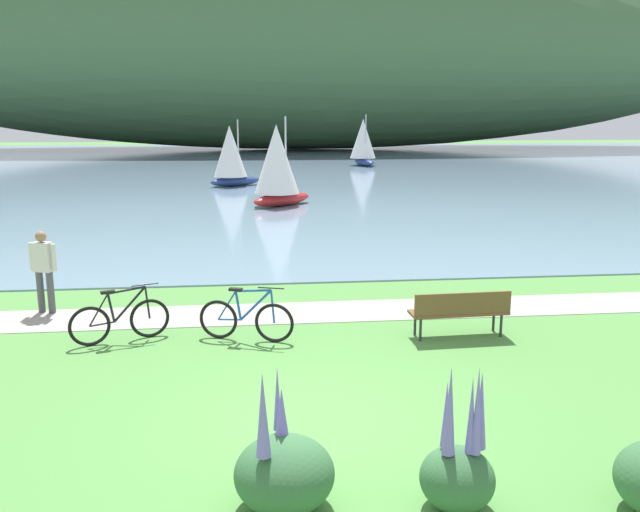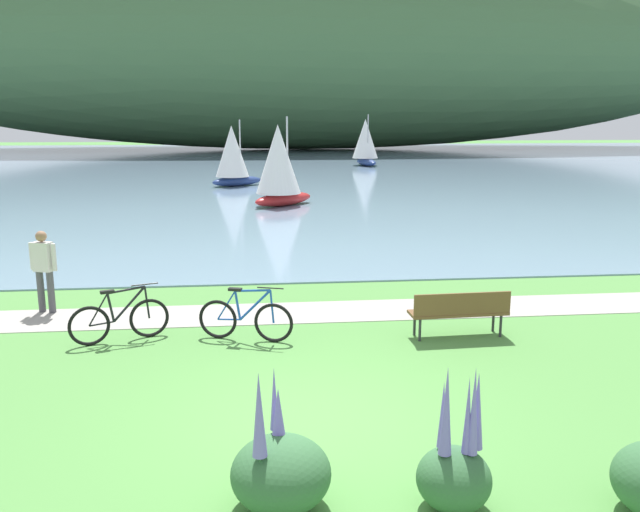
# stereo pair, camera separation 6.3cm
# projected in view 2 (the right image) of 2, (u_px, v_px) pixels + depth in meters

# --- Properties ---
(ground_plane) EXTENTS (200.00, 200.00, 0.00)m
(ground_plane) POSITION_uv_depth(u_px,v_px,m) (311.00, 420.00, 8.79)
(ground_plane) COLOR #518E42
(bay_water) EXTENTS (180.00, 80.00, 0.04)m
(bay_water) POSITION_uv_depth(u_px,v_px,m) (259.00, 165.00, 54.79)
(bay_water) COLOR #7A99B2
(bay_water) RESTS_ON ground
(distant_hillside) EXTENTS (111.41, 28.00, 23.70)m
(distant_hillside) POSITION_uv_depth(u_px,v_px,m) (305.00, 48.00, 78.33)
(distant_hillside) COLOR #42663D
(distant_hillside) RESTS_ON bay_water
(shoreline_path) EXTENTS (60.00, 1.50, 0.01)m
(shoreline_path) POSITION_uv_depth(u_px,v_px,m) (289.00, 313.00, 13.56)
(shoreline_path) COLOR #A39E93
(shoreline_path) RESTS_ON ground
(park_bench_near_camera) EXTENTS (1.82, 0.56, 0.88)m
(park_bench_near_camera) POSITION_uv_depth(u_px,v_px,m) (460.00, 310.00, 11.97)
(park_bench_near_camera) COLOR brown
(park_bench_near_camera) RESTS_ON ground
(bicycle_leaning_near_bench) EXTENTS (1.68, 0.68, 1.01)m
(bicycle_leaning_near_bench) POSITION_uv_depth(u_px,v_px,m) (120.00, 320.00, 11.79)
(bicycle_leaning_near_bench) COLOR black
(bicycle_leaning_near_bench) RESTS_ON ground
(bicycle_beside_path) EXTENTS (1.70, 0.60, 1.01)m
(bicycle_beside_path) POSITION_uv_depth(u_px,v_px,m) (246.00, 319.00, 11.84)
(bicycle_beside_path) COLOR black
(bicycle_beside_path) RESTS_ON ground
(person_at_shoreline) EXTENTS (0.58, 0.34, 1.71)m
(person_at_shoreline) POSITION_uv_depth(u_px,v_px,m) (44.00, 266.00, 13.40)
(person_at_shoreline) COLOR #4C4C51
(person_at_shoreline) RESTS_ON ground
(echium_bush_closest_to_camera) EXTENTS (1.04, 1.04, 1.60)m
(echium_bush_closest_to_camera) POSITION_uv_depth(u_px,v_px,m) (280.00, 471.00, 6.74)
(echium_bush_closest_to_camera) COLOR #386B3D
(echium_bush_closest_to_camera) RESTS_ON ground
(echium_bush_mid_cluster) EXTENTS (0.77, 0.77, 1.57)m
(echium_bush_mid_cluster) POSITION_uv_depth(u_px,v_px,m) (455.00, 470.00, 6.73)
(echium_bush_mid_cluster) COLOR #386B3D
(echium_bush_mid_cluster) RESTS_ON ground
(sailboat_nearest_to_shore) EXTENTS (3.19, 2.67, 3.75)m
(sailboat_nearest_to_shore) POSITION_uv_depth(u_px,v_px,m) (233.00, 155.00, 37.34)
(sailboat_nearest_to_shore) COLOR navy
(sailboat_nearest_to_shore) RESTS_ON bay_water
(sailboat_mid_bay) EXTENTS (2.40, 3.59, 4.08)m
(sailboat_mid_bay) POSITION_uv_depth(u_px,v_px,m) (365.00, 142.00, 53.05)
(sailboat_mid_bay) COLOR navy
(sailboat_mid_bay) RESTS_ON bay_water
(sailboat_toward_hillside) EXTENTS (3.20, 3.07, 3.93)m
(sailboat_toward_hillside) POSITION_uv_depth(u_px,v_px,m) (279.00, 165.00, 29.00)
(sailboat_toward_hillside) COLOR #B22323
(sailboat_toward_hillside) RESTS_ON bay_water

